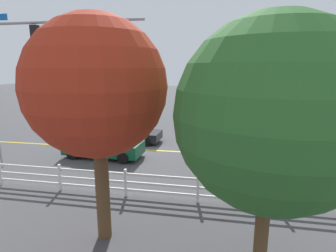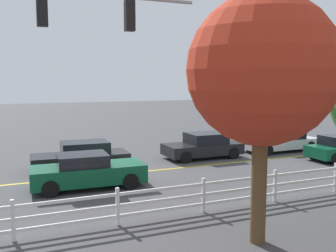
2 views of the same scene
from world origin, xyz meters
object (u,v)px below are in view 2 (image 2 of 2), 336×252
(car_0, at_px, (280,141))
(tree_2, at_px, (262,71))
(car_3, at_px, (82,156))
(car_4, at_px, (203,146))
(car_1, at_px, (87,171))

(car_0, relative_size, tree_2, 0.72)
(car_3, xyz_separation_m, tree_2, (-2.73, 10.38, 3.89))
(car_3, distance_m, tree_2, 11.42)
(car_0, distance_m, car_4, 5.34)
(tree_2, bearing_deg, car_3, -75.25)
(car_4, height_order, tree_2, tree_2)
(car_0, bearing_deg, car_4, -0.78)
(car_1, height_order, tree_2, tree_2)
(car_0, height_order, car_4, car_4)
(car_3, relative_size, tree_2, 0.72)
(car_0, distance_m, car_1, 12.99)
(car_1, xyz_separation_m, car_4, (-7.18, -3.51, -0.00))
(car_1, distance_m, tree_2, 8.59)
(car_1, relative_size, car_4, 1.06)
(car_0, distance_m, tree_2, 14.60)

